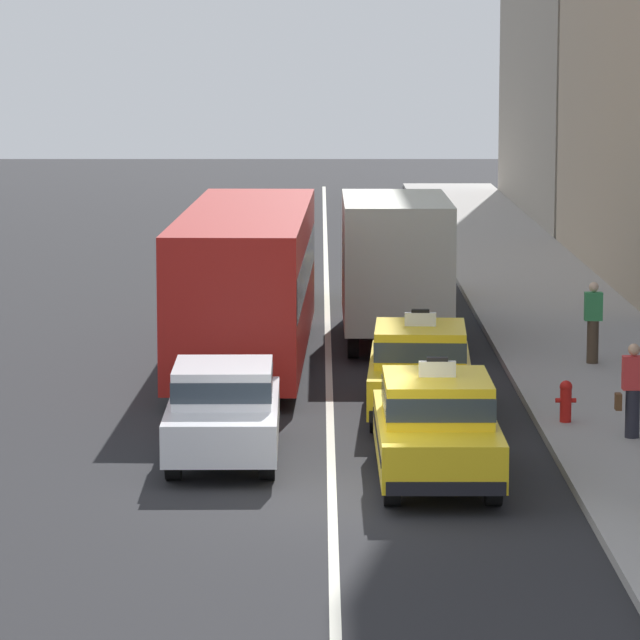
% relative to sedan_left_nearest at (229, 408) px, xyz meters
% --- Properties ---
extents(ground_plane, '(160.00, 160.00, 0.00)m').
position_rel_sedan_left_nearest_xyz_m(ground_plane, '(1.73, -2.81, -0.85)').
color(ground_plane, '#232326').
extents(lane_stripe_left_right, '(0.14, 80.00, 0.01)m').
position_rel_sedan_left_nearest_xyz_m(lane_stripe_left_right, '(1.73, 17.19, -0.84)').
color(lane_stripe_left_right, silver).
rests_on(lane_stripe_left_right, ground).
extents(sidewalk_curb, '(4.00, 90.00, 0.15)m').
position_rel_sedan_left_nearest_xyz_m(sidewalk_curb, '(7.33, 12.19, -0.77)').
color(sidewalk_curb, '#9E9993').
rests_on(sidewalk_curb, ground).
extents(sedan_left_nearest, '(1.81, 4.32, 1.58)m').
position_rel_sedan_left_nearest_xyz_m(sedan_left_nearest, '(0.00, 0.00, 0.00)').
color(sedan_left_nearest, black).
rests_on(sedan_left_nearest, ground).
extents(bus_left_second, '(2.80, 11.26, 3.22)m').
position_rel_sedan_left_nearest_xyz_m(bus_left_second, '(0.02, 9.28, 0.97)').
color(bus_left_second, black).
rests_on(bus_left_second, ground).
extents(taxi_left_third, '(1.92, 4.60, 1.96)m').
position_rel_sedan_left_nearest_xyz_m(taxi_left_third, '(0.32, 17.94, 0.03)').
color(taxi_left_third, black).
rests_on(taxi_left_third, ground).
extents(taxi_right_nearest, '(1.84, 4.57, 1.96)m').
position_rel_sedan_left_nearest_xyz_m(taxi_right_nearest, '(3.33, -1.56, 0.03)').
color(taxi_right_nearest, black).
rests_on(taxi_right_nearest, ground).
extents(taxi_right_second, '(2.03, 4.64, 1.96)m').
position_rel_sedan_left_nearest_xyz_m(taxi_right_second, '(3.35, 3.62, 0.03)').
color(taxi_right_second, black).
rests_on(taxi_right_second, ground).
extents(box_truck_right_third, '(2.32, 6.97, 3.27)m').
position_rel_sedan_left_nearest_xyz_m(box_truck_right_third, '(3.22, 12.35, 0.93)').
color(box_truck_right_third, black).
rests_on(box_truck_right_third, ground).
extents(taxi_right_fourth, '(1.89, 4.59, 1.96)m').
position_rel_sedan_left_nearest_xyz_m(taxi_right_fourth, '(3.36, 18.94, 0.03)').
color(taxi_right_fourth, black).
rests_on(taxi_right_fourth, ground).
extents(pedestrian_near_crosswalk, '(0.47, 0.24, 1.59)m').
position_rel_sedan_left_nearest_xyz_m(pedestrian_near_crosswalk, '(6.74, 1.05, 0.09)').
color(pedestrian_near_crosswalk, '#23232D').
rests_on(pedestrian_near_crosswalk, sidewalk_curb).
extents(pedestrian_mid_block, '(0.36, 0.24, 1.67)m').
position_rel_sedan_left_nearest_xyz_m(pedestrian_mid_block, '(7.13, 8.44, 0.15)').
color(pedestrian_mid_block, '#473828').
rests_on(pedestrian_mid_block, sidewalk_curb).
extents(fire_hydrant, '(0.36, 0.22, 0.73)m').
position_rel_sedan_left_nearest_xyz_m(fire_hydrant, '(5.81, 2.37, -0.30)').
color(fire_hydrant, red).
rests_on(fire_hydrant, sidewalk_curb).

